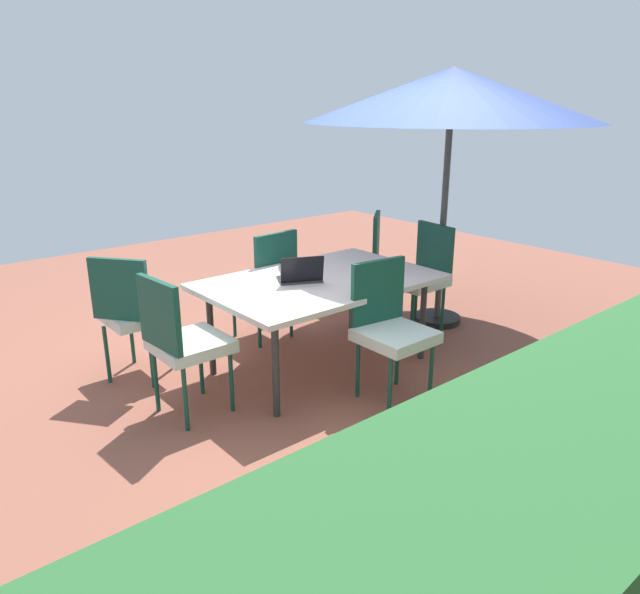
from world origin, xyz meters
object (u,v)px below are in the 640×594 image
chair_east (182,338)px  chair_southeast (133,310)px  chair_south (266,279)px  dining_table (320,285)px  chair_southwest (361,256)px  chair_west (421,273)px  laptop (300,276)px  patio_umbrella (452,96)px  cup (369,270)px  chair_north (390,325)px

chair_east → chair_southeast: (0.02, -0.73, 0.00)m
chair_southeast → chair_south: (-1.21, -0.02, 0.00)m
dining_table → chair_southwest: (-1.19, -0.79, -0.12)m
chair_south → chair_southwest: size_ratio=1.00×
chair_west → chair_southeast: size_ratio=1.00×
chair_west → laptop: bearing=-83.8°
patio_umbrella → chair_east: 3.08m
chair_east → cup: size_ratio=9.55×
chair_southeast → laptop: chair_southeast is taller
dining_table → chair_north: size_ratio=1.80×
patio_umbrella → chair_south: bearing=-25.2°
dining_table → chair_southwest: size_ratio=1.80×
chair_south → laptop: (0.17, 0.71, 0.22)m
chair_north → chair_east: bearing=157.7°
chair_north → chair_south: bearing=98.4°
patio_umbrella → chair_north: size_ratio=2.59×
dining_table → cup: size_ratio=17.18×
laptop → chair_southwest: bearing=-124.1°
patio_umbrella → chair_east: patio_umbrella is taller
chair_southwest → cup: (0.86, 0.98, 0.22)m
chair_west → chair_east: bearing=-82.0°
laptop → cup: (-0.49, 0.23, 0.00)m
chair_east → chair_southeast: bearing=-3.5°
patio_umbrella → chair_south: patio_umbrella is taller
chair_west → laptop: chair_west is taller
chair_north → chair_southwest: 1.89m
patio_umbrella → chair_east: (2.68, 0.06, -1.50)m
chair_east → laptop: chair_east is taller
chair_west → laptop: 1.37m
chair_north → cup: bearing=68.2°
chair_north → chair_west: bearing=39.4°
chair_east → patio_umbrella: bearing=-93.7°
chair_southwest → laptop: (1.35, 0.75, 0.22)m
chair_southeast → chair_north: bearing=-176.9°
dining_table → cup: (-0.33, 0.19, 0.10)m
laptop → cup: bearing=-178.6°
patio_umbrella → chair_southwest: patio_umbrella is taller
chair_southeast → chair_south: bearing=-126.6°
chair_north → chair_south: (0.02, -1.46, 0.00)m
laptop → cup: laptop is taller
patio_umbrella → chair_west: patio_umbrella is taller
patio_umbrella → laptop: patio_umbrella is taller
chair_south → cup: bearing=104.4°
chair_west → chair_southwest: bearing=-172.5°
chair_north → chair_east: (1.22, -0.70, 0.00)m
dining_table → chair_west: (-1.19, -0.01, -0.12)m
chair_north → dining_table: bearing=100.4°
chair_southwest → dining_table: bearing=-7.5°
dining_table → chair_southeast: bearing=-31.1°
chair_southwest → chair_west: bearing=48.9°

